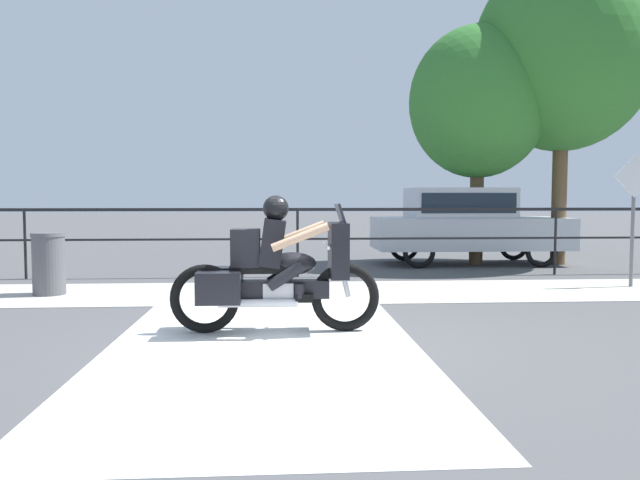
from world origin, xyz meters
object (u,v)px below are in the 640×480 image
motorcycle (274,271)px  parked_car (465,221)px  trash_bin (49,264)px  street_sign (634,204)px  tree_behind_sign (563,54)px  tree_behind_car (478,103)px

motorcycle → parked_car: (4.32, 7.01, 0.29)m
trash_bin → street_sign: (9.57, 0.24, 0.92)m
trash_bin → tree_behind_sign: bearing=21.4°
street_sign → tree_behind_sign: tree_behind_sign is taller
tree_behind_sign → tree_behind_car: 2.17m
street_sign → tree_behind_sign: (0.39, 3.67, 3.33)m
tree_behind_car → tree_behind_sign: bearing=-3.1°
parked_car → street_sign: bearing=-68.6°
parked_car → trash_bin: (-7.85, -4.08, -0.49)m
trash_bin → parked_car: bearing=27.5°
motorcycle → street_sign: size_ratio=1.05×
street_sign → trash_bin: bearing=-178.5°
parked_car → street_sign: (1.72, -3.84, 0.43)m
motorcycle → parked_car: parked_car is taller
street_sign → parked_car: bearing=114.2°
motorcycle → street_sign: (6.04, 3.17, 0.72)m
tree_behind_sign → tree_behind_car: (-1.88, 0.10, -1.08)m
street_sign → tree_behind_sign: bearing=83.9°
parked_car → trash_bin: parked_car is taller
motorcycle → tree_behind_car: (4.55, 6.94, 2.96)m
tree_behind_sign → tree_behind_car: bearing=176.9°
trash_bin → street_sign: street_sign is taller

